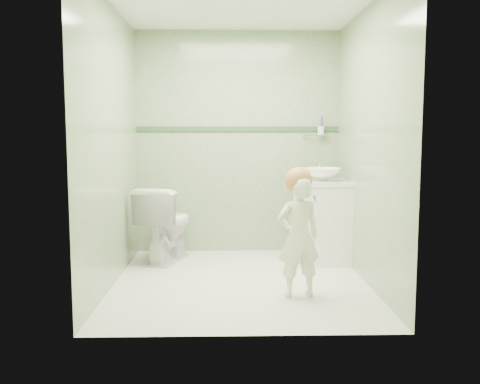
{
  "coord_description": "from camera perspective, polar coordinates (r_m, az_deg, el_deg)",
  "views": [
    {
      "loc": [
        -0.11,
        -4.52,
        1.3
      ],
      "look_at": [
        0.0,
        0.15,
        0.78
      ],
      "focal_mm": 39.42,
      "sensor_mm": 36.0,
      "label": 1
    }
  ],
  "objects": [
    {
      "name": "vanity",
      "position": [
        5.38,
        8.85,
        -3.35
      ],
      "size": [
        0.52,
        0.5,
        0.8
      ],
      "primitive_type": "cube",
      "color": "white",
      "rests_on": "ground"
    },
    {
      "name": "room_shell",
      "position": [
        4.52,
        0.05,
        5.09
      ],
      "size": [
        2.5,
        2.54,
        2.4
      ],
      "color": "gray",
      "rests_on": "ground"
    },
    {
      "name": "counter",
      "position": [
        5.33,
        8.92,
        1.0
      ],
      "size": [
        0.54,
        0.52,
        0.04
      ],
      "primitive_type": "cube",
      "color": "white",
      "rests_on": "vanity"
    },
    {
      "name": "trim_stripe",
      "position": [
        5.76,
        -0.27,
        6.85
      ],
      "size": [
        2.2,
        0.02,
        0.05
      ],
      "primitive_type": "cube",
      "color": "#2F5330",
      "rests_on": "room_shell"
    },
    {
      "name": "teal_toothbrush",
      "position": [
        4.07,
        7.98,
        -0.62
      ],
      "size": [
        0.11,
        0.14,
        0.08
      ],
      "color": "#10988A",
      "rests_on": "toddler"
    },
    {
      "name": "basin",
      "position": [
        5.32,
        8.94,
        1.9
      ],
      "size": [
        0.37,
        0.37,
        0.13
      ],
      "primitive_type": "imported",
      "color": "white",
      "rests_on": "counter"
    },
    {
      "name": "faucet",
      "position": [
        5.5,
        8.61,
        2.88
      ],
      "size": [
        0.03,
        0.13,
        0.18
      ],
      "color": "silver",
      "rests_on": "counter"
    },
    {
      "name": "ground",
      "position": [
        4.7,
        0.05,
        -9.69
      ],
      "size": [
        2.5,
        2.5,
        0.0
      ],
      "primitive_type": "plane",
      "color": "white",
      "rests_on": "ground"
    },
    {
      "name": "hair_cap",
      "position": [
        4.18,
        6.37,
        1.24
      ],
      "size": [
        0.21,
        0.21,
        0.21
      ],
      "primitive_type": "sphere",
      "color": "#B97840",
      "rests_on": "toddler"
    },
    {
      "name": "cup_holder",
      "position": [
        5.79,
        8.67,
        6.6
      ],
      "size": [
        0.26,
        0.07,
        0.21
      ],
      "color": "silver",
      "rests_on": "room_shell"
    },
    {
      "name": "toilet",
      "position": [
        5.43,
        -8.01,
        -3.41
      ],
      "size": [
        0.63,
        0.85,
        0.77
      ],
      "primitive_type": "imported",
      "rotation": [
        0.0,
        0.0,
        2.85
      ],
      "color": "white",
      "rests_on": "ground"
    },
    {
      "name": "toddler",
      "position": [
        4.21,
        6.34,
        -4.87
      ],
      "size": [
        0.39,
        0.3,
        0.97
      ],
      "primitive_type": "imported",
      "rotation": [
        0.0,
        0.0,
        3.36
      ],
      "color": "white",
      "rests_on": "ground"
    }
  ]
}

